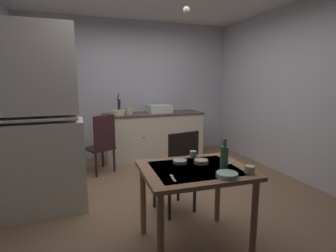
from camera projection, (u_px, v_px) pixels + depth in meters
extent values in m
plane|color=#86654A|center=(166.00, 191.00, 3.53)|extent=(5.05, 5.05, 0.00)
cube|color=silver|center=(133.00, 89.00, 5.17)|extent=(4.15, 0.10, 2.64)
cube|color=silver|center=(292.00, 92.00, 3.99)|extent=(0.10, 4.04, 2.64)
cube|color=beige|center=(41.00, 167.00, 2.95)|extent=(0.97, 0.51, 1.05)
cube|color=silver|center=(32.00, 69.00, 2.76)|extent=(0.89, 0.43, 0.97)
cube|color=silver|center=(36.00, 118.00, 2.82)|extent=(0.87, 0.46, 0.02)
cube|color=beige|center=(154.00, 136.00, 5.09)|extent=(1.87, 0.60, 0.85)
cube|color=#564545|center=(153.00, 114.00, 5.02)|extent=(1.90, 0.63, 0.03)
sphere|color=#2D2823|center=(144.00, 138.00, 4.70)|extent=(0.02, 0.02, 0.02)
cube|color=white|center=(159.00, 109.00, 5.04)|extent=(0.44, 0.34, 0.15)
cube|color=black|center=(159.00, 105.00, 5.03)|extent=(0.38, 0.28, 0.01)
cylinder|color=#232328|center=(119.00, 107.00, 4.82)|extent=(0.05, 0.05, 0.28)
cylinder|color=#232328|center=(119.00, 102.00, 4.73)|extent=(0.03, 0.12, 0.03)
cylinder|color=#2D2A31|center=(118.00, 96.00, 4.84)|extent=(0.02, 0.16, 0.12)
cylinder|color=beige|center=(118.00, 113.00, 4.73)|extent=(0.26, 0.26, 0.08)
cylinder|color=beige|center=(129.00, 111.00, 4.82)|extent=(0.13, 0.13, 0.13)
cube|color=#9D6A4B|center=(195.00, 170.00, 2.27)|extent=(0.97, 0.80, 0.04)
cube|color=white|center=(195.00, 168.00, 2.27)|extent=(0.75, 0.62, 0.00)
cylinder|color=#99684A|center=(161.00, 237.00, 1.92)|extent=(0.06, 0.06, 0.71)
cylinder|color=#98694C|center=(254.00, 220.00, 2.15)|extent=(0.06, 0.06, 0.71)
cylinder|color=#A2714B|center=(143.00, 200.00, 2.52)|extent=(0.06, 0.06, 0.71)
cylinder|color=#9B6B50|center=(218.00, 190.00, 2.75)|extent=(0.06, 0.06, 0.71)
cube|color=#312320|center=(174.00, 175.00, 2.97)|extent=(0.47, 0.47, 0.03)
cube|color=#302724|center=(184.00, 156.00, 2.77)|extent=(0.38, 0.10, 0.52)
cylinder|color=#312320|center=(178.00, 185.00, 3.24)|extent=(0.04, 0.04, 0.41)
cylinder|color=#312320|center=(154.00, 191.00, 3.07)|extent=(0.04, 0.04, 0.41)
cylinder|color=#312320|center=(195.00, 195.00, 2.96)|extent=(0.04, 0.04, 0.41)
cylinder|color=#312320|center=(169.00, 202.00, 2.78)|extent=(0.04, 0.04, 0.41)
cube|color=#311E21|center=(99.00, 148.00, 4.23)|extent=(0.54, 0.54, 0.03)
cube|color=#361B20|center=(105.00, 133.00, 4.06)|extent=(0.35, 0.20, 0.55)
cylinder|color=#311E21|center=(103.00, 156.00, 4.51)|extent=(0.04, 0.04, 0.39)
cylinder|color=#311E21|center=(85.00, 161.00, 4.26)|extent=(0.04, 0.04, 0.39)
cylinder|color=#311E21|center=(114.00, 160.00, 4.28)|extent=(0.04, 0.04, 0.39)
cylinder|color=#311E21|center=(96.00, 165.00, 4.03)|extent=(0.04, 0.04, 0.39)
cylinder|color=tan|center=(201.00, 162.00, 2.39)|extent=(0.13, 0.13, 0.04)
cylinder|color=#ADD1C1|center=(227.00, 175.00, 2.06)|extent=(0.17, 0.17, 0.03)
cylinder|color=#9EB2C6|center=(180.00, 162.00, 2.39)|extent=(0.13, 0.13, 0.03)
cylinder|color=beige|center=(250.00, 170.00, 2.13)|extent=(0.08, 0.08, 0.06)
cylinder|color=#ADD1C1|center=(193.00, 154.00, 2.56)|extent=(0.07, 0.07, 0.07)
cylinder|color=#4C7F56|center=(224.00, 157.00, 2.26)|extent=(0.07, 0.07, 0.19)
cylinder|color=#4C7F56|center=(225.00, 143.00, 2.23)|extent=(0.03, 0.03, 0.07)
cube|color=silver|center=(230.00, 163.00, 2.39)|extent=(0.16, 0.10, 0.00)
cube|color=beige|center=(173.00, 178.00, 2.03)|extent=(0.04, 0.15, 0.00)
sphere|color=#F9EFCC|center=(186.00, 10.00, 3.15)|extent=(0.08, 0.08, 0.08)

